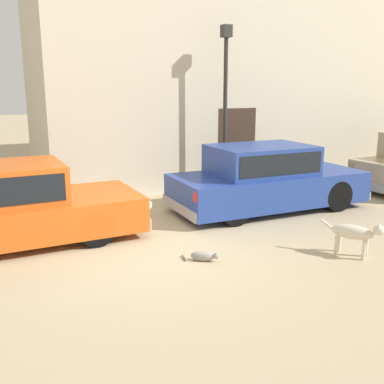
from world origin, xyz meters
TOP-DOWN VIEW (x-y plane):
  - ground_plane at (0.00, 0.00)m, footprint 80.00×80.00m
  - parked_sedan_nearest at (-2.17, 1.41)m, footprint 4.89×1.97m
  - parked_sedan_second at (3.20, 1.49)m, footprint 4.40×1.77m
  - apartment_block at (5.86, 6.42)m, footprint 13.77×5.28m
  - stray_dog_spotted at (2.93, -1.49)m, footprint 0.62×0.92m
  - stray_cat at (0.64, -0.67)m, footprint 0.48×0.47m
  - street_lamp at (3.08, 3.17)m, footprint 0.22×0.22m

SIDE VIEW (x-z plane):
  - ground_plane at x=0.00m, z-range 0.00..0.00m
  - stray_cat at x=0.64m, z-range 0.00..0.16m
  - stray_dog_spotted at x=2.93m, z-range 0.08..0.69m
  - parked_sedan_nearest at x=-2.17m, z-range -0.01..1.39m
  - parked_sedan_second at x=3.20m, z-range 0.00..1.43m
  - street_lamp at x=3.08m, z-range 0.55..4.61m
  - apartment_block at x=5.86m, z-range 0.00..8.98m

